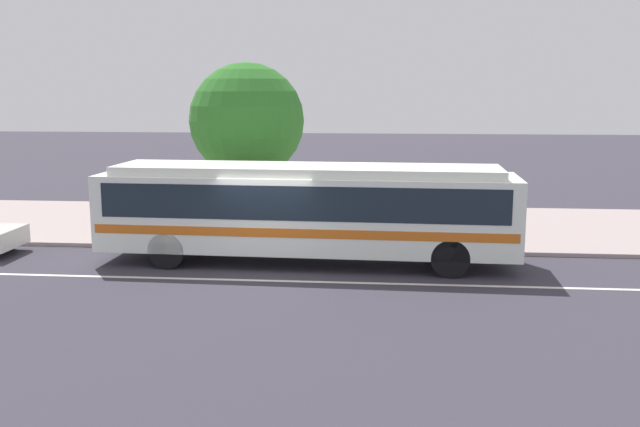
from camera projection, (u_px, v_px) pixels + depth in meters
ground_plane at (265, 273)px, 18.86m from camera, size 120.00×120.00×0.00m
sidewalk_slab at (296, 224)px, 25.25m from camera, size 60.00×8.00×0.12m
lane_stripe_center at (260, 280)px, 18.08m from camera, size 56.00×0.16×0.01m
transit_bus at (307, 207)px, 19.64m from camera, size 11.51×2.83×2.73m
pedestrian_waiting_near_sign at (360, 213)px, 21.60m from camera, size 0.36×0.36×1.65m
bus_stop_sign at (443, 198)px, 21.00m from camera, size 0.08×0.44×2.34m
street_tree_near_stop at (247, 121)px, 24.14m from camera, size 3.90×3.90×5.58m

